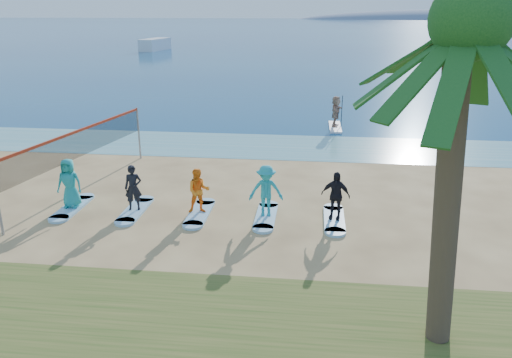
# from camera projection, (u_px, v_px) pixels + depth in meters

# --- Properties ---
(ground) EXTENTS (600.00, 600.00, 0.00)m
(ground) POSITION_uv_depth(u_px,v_px,m) (208.00, 228.00, 16.67)
(ground) COLOR tan
(ground) RESTS_ON ground
(shallow_water) EXTENTS (600.00, 600.00, 0.00)m
(shallow_water) POSITION_uv_depth(u_px,v_px,m) (248.00, 145.00, 26.52)
(shallow_water) COLOR teal
(shallow_water) RESTS_ON ground
(ocean) EXTENTS (600.00, 600.00, 0.00)m
(ocean) POSITION_uv_depth(u_px,v_px,m) (306.00, 29.00, 166.85)
(ocean) COLOR navy
(ocean) RESTS_ON ground
(island_ridge) EXTENTS (220.00, 56.00, 18.00)m
(island_ridge) POSITION_uv_depth(u_px,v_px,m) (475.00, 19.00, 288.02)
(island_ridge) COLOR slate
(island_ridge) RESTS_ON ground
(volleyball_net) EXTENTS (1.66, 8.95, 2.50)m
(volleyball_net) POSITION_uv_depth(u_px,v_px,m) (81.00, 143.00, 19.62)
(volleyball_net) COLOR gray
(volleyball_net) RESTS_ON ground
(palm_tree) EXTENTS (5.60, 5.60, 8.00)m
(palm_tree) POSITION_uv_depth(u_px,v_px,m) (471.00, 24.00, 8.83)
(palm_tree) COLOR brown
(palm_tree) RESTS_ON ground
(paddleboard) EXTENTS (0.72, 3.00, 0.12)m
(paddleboard) POSITION_uv_depth(u_px,v_px,m) (335.00, 127.00, 30.34)
(paddleboard) COLOR silver
(paddleboard) RESTS_ON ground
(paddleboarder) EXTENTS (0.80, 1.76, 1.83)m
(paddleboarder) POSITION_uv_depth(u_px,v_px,m) (336.00, 111.00, 30.02)
(paddleboarder) COLOR tan
(paddleboarder) RESTS_ON paddleboard
(boat_offshore_a) EXTENTS (3.66, 7.58, 1.92)m
(boat_offshore_a) POSITION_uv_depth(u_px,v_px,m) (155.00, 50.00, 84.06)
(boat_offshore_a) COLOR silver
(boat_offshore_a) RESTS_ON ground
(boat_offshore_b) EXTENTS (4.27, 6.72, 1.64)m
(boat_offshore_b) POSITION_uv_depth(u_px,v_px,m) (454.00, 37.00, 121.36)
(boat_offshore_b) COLOR silver
(boat_offshore_b) RESTS_ON ground
(surfboard_0) EXTENTS (0.70, 2.20, 0.09)m
(surfboard_0) POSITION_uv_depth(u_px,v_px,m) (73.00, 207.00, 18.25)
(surfboard_0) COLOR #8DC0DB
(surfboard_0) RESTS_ON ground
(student_0) EXTENTS (0.91, 0.62, 1.81)m
(student_0) POSITION_uv_depth(u_px,v_px,m) (69.00, 183.00, 17.94)
(student_0) COLOR teal
(student_0) RESTS_ON surfboard_0
(surfboard_1) EXTENTS (0.70, 2.20, 0.09)m
(surfboard_1) POSITION_uv_depth(u_px,v_px,m) (135.00, 210.00, 17.99)
(surfboard_1) COLOR #8DC0DB
(surfboard_1) RESTS_ON ground
(student_1) EXTENTS (0.67, 0.52, 1.65)m
(student_1) POSITION_uv_depth(u_px,v_px,m) (133.00, 188.00, 17.71)
(student_1) COLOR black
(student_1) RESTS_ON surfboard_1
(surfboard_2) EXTENTS (0.70, 2.20, 0.09)m
(surfboard_2) POSITION_uv_depth(u_px,v_px,m) (200.00, 213.00, 17.74)
(surfboard_2) COLOR #8DC0DB
(surfboard_2) RESTS_ON ground
(student_2) EXTENTS (0.91, 0.78, 1.61)m
(student_2) POSITION_uv_depth(u_px,v_px,m) (199.00, 191.00, 17.46)
(student_2) COLOR orange
(student_2) RESTS_ON surfboard_2
(surfboard_3) EXTENTS (0.70, 2.20, 0.09)m
(surfboard_3) POSITION_uv_depth(u_px,v_px,m) (266.00, 216.00, 17.48)
(surfboard_3) COLOR #8DC0DB
(surfboard_3) RESTS_ON ground
(student_3) EXTENTS (1.25, 0.81, 1.82)m
(student_3) POSITION_uv_depth(u_px,v_px,m) (266.00, 191.00, 17.17)
(student_3) COLOR teal
(student_3) RESTS_ON surfboard_3
(surfboard_4) EXTENTS (0.70, 2.20, 0.09)m
(surfboard_4) POSITION_uv_depth(u_px,v_px,m) (334.00, 219.00, 17.23)
(surfboard_4) COLOR #8DC0DB
(surfboard_4) RESTS_ON ground
(student_4) EXTENTS (1.05, 0.62, 1.68)m
(student_4) POSITION_uv_depth(u_px,v_px,m) (335.00, 195.00, 16.94)
(student_4) COLOR black
(student_4) RESTS_ON surfboard_4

